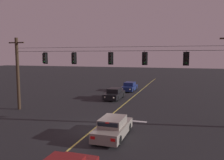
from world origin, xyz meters
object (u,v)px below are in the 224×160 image
at_px(traffic_light_leftmost, 45,58).
at_px(car_waiting_near_lane, 113,128).
at_px(traffic_light_left_inner, 73,58).
at_px(traffic_light_rightmost, 186,59).
at_px(car_oncoming_lead, 114,94).
at_px(car_oncoming_trailing, 130,87).
at_px(traffic_light_right_inner, 144,59).
at_px(traffic_light_centre, 110,58).

distance_m(traffic_light_leftmost, car_waiting_near_lane, 10.82).
bearing_deg(car_waiting_near_lane, traffic_light_left_inner, 138.60).
bearing_deg(car_waiting_near_lane, traffic_light_rightmost, 45.09).
relative_size(traffic_light_left_inner, car_oncoming_lead, 0.28).
distance_m(car_oncoming_lead, car_oncoming_trailing, 7.15).
bearing_deg(traffic_light_rightmost, car_oncoming_lead, 135.43).
bearing_deg(traffic_light_left_inner, traffic_light_right_inner, 0.00).
xyz_separation_m(traffic_light_left_inner, traffic_light_centre, (3.63, 0.00, 0.00)).
xyz_separation_m(traffic_light_right_inner, traffic_light_rightmost, (3.38, 0.00, 0.00)).
distance_m(traffic_light_centre, car_oncoming_lead, 9.96).
bearing_deg(traffic_light_right_inner, traffic_light_rightmost, 0.00).
relative_size(traffic_light_centre, traffic_light_rightmost, 1.00).
bearing_deg(car_oncoming_trailing, traffic_light_right_inner, -72.62).
distance_m(traffic_light_centre, traffic_light_rightmost, 6.44).
xyz_separation_m(traffic_light_leftmost, traffic_light_centre, (6.78, 0.00, 0.00)).
height_order(traffic_light_left_inner, car_oncoming_trailing, traffic_light_left_inner).
relative_size(traffic_light_rightmost, car_oncoming_trailing, 0.28).
bearing_deg(traffic_light_rightmost, car_oncoming_trailing, 117.87).
height_order(traffic_light_left_inner, traffic_light_centre, same).
height_order(traffic_light_leftmost, car_oncoming_trailing, traffic_light_leftmost).
relative_size(traffic_light_right_inner, traffic_light_rightmost, 1.00).
bearing_deg(car_oncoming_trailing, traffic_light_rightmost, -62.13).
bearing_deg(traffic_light_rightmost, traffic_light_right_inner, 180.00).
xyz_separation_m(car_oncoming_lead, car_oncoming_trailing, (0.36, 7.14, 0.00)).
height_order(traffic_light_left_inner, car_oncoming_lead, traffic_light_left_inner).
distance_m(traffic_light_rightmost, car_oncoming_lead, 13.00).
distance_m(traffic_light_left_inner, traffic_light_right_inner, 6.70).
height_order(traffic_light_leftmost, traffic_light_left_inner, same).
relative_size(traffic_light_rightmost, car_oncoming_lead, 0.28).
xyz_separation_m(traffic_light_leftmost, traffic_light_right_inner, (9.85, 0.00, 0.00)).
bearing_deg(traffic_light_leftmost, car_oncoming_lead, 61.62).
distance_m(traffic_light_rightmost, car_oncoming_trailing, 18.31).
bearing_deg(traffic_light_right_inner, traffic_light_centre, 180.00).
height_order(traffic_light_centre, traffic_light_right_inner, same).
height_order(traffic_light_centre, car_waiting_near_lane, traffic_light_centre).
bearing_deg(car_oncoming_lead, traffic_light_rightmost, -44.57).
relative_size(traffic_light_leftmost, car_oncoming_lead, 0.28).
xyz_separation_m(traffic_light_centre, car_waiting_near_lane, (1.73, -4.73, -4.72)).
bearing_deg(car_waiting_near_lane, car_oncoming_trailing, 99.91).
height_order(traffic_light_rightmost, car_waiting_near_lane, traffic_light_rightmost).
bearing_deg(car_oncoming_trailing, car_waiting_near_lane, -80.09).
xyz_separation_m(traffic_light_left_inner, car_waiting_near_lane, (5.36, -4.73, -4.72)).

